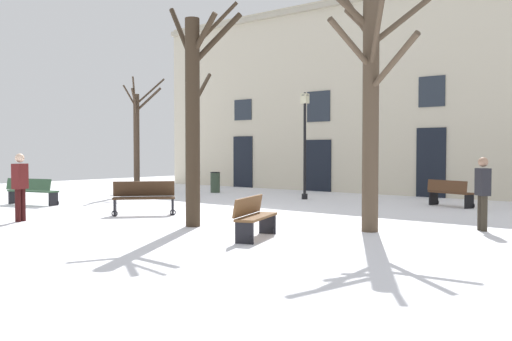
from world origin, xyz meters
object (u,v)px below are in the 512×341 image
at_px(bench_facing_shops, 144,197).
at_px(person_near_bench, 483,190).
at_px(bench_near_center_tree, 32,191).
at_px(streetlamp, 305,134).
at_px(litter_bin, 215,182).
at_px(bench_near_lamp, 254,217).
at_px(bench_back_to_back_left, 450,193).
at_px(tree_left_of_center, 370,95).
at_px(person_strolling, 20,184).
at_px(tree_right_of_center, 137,137).
at_px(tree_foreground, 194,110).

bearing_deg(bench_facing_shops, person_near_bench, -30.88).
bearing_deg(bench_near_center_tree, streetlamp, -143.10).
bearing_deg(person_near_bench, litter_bin, 29.25).
height_order(bench_near_lamp, bench_back_to_back_left, same).
height_order(tree_left_of_center, litter_bin, tree_left_of_center).
bearing_deg(bench_near_center_tree, tree_left_of_center, 171.88).
height_order(bench_facing_shops, person_strolling, person_strolling).
height_order(tree_right_of_center, streetlamp, tree_right_of_center).
relative_size(litter_bin, bench_back_to_back_left, 0.56).
height_order(tree_right_of_center, person_near_bench, tree_right_of_center).
relative_size(tree_right_of_center, bench_facing_shops, 3.08).
relative_size(litter_bin, person_strolling, 0.51).
bearing_deg(tree_foreground, tree_right_of_center, 148.48).
bearing_deg(bench_near_lamp, person_strolling, 84.74).
xyz_separation_m(bench_facing_shops, bench_back_to_back_left, (5.75, 7.71, -0.04)).
bearing_deg(tree_foreground, bench_near_center_tree, 177.82).
height_order(tree_left_of_center, streetlamp, tree_left_of_center).
distance_m(tree_left_of_center, tree_right_of_center, 13.17).
height_order(bench_near_center_tree, person_strolling, person_strolling).
height_order(tree_left_of_center, bench_near_lamp, tree_left_of_center).
relative_size(litter_bin, bench_facing_shops, 0.56).
distance_m(streetlamp, bench_facing_shops, 7.36).
relative_size(tree_left_of_center, tree_foreground, 1.06).
xyz_separation_m(bench_near_center_tree, bench_back_to_back_left, (10.98, 8.15, -0.02)).
height_order(tree_left_of_center, person_strolling, tree_left_of_center).
distance_m(tree_left_of_center, person_strolling, 8.91).
bearing_deg(person_strolling, tree_right_of_center, 9.40).
xyz_separation_m(person_strolling, person_near_bench, (9.59, 5.72, -0.05)).
xyz_separation_m(bench_near_center_tree, bench_facing_shops, (5.24, 0.44, 0.02)).
relative_size(bench_near_lamp, bench_facing_shops, 1.01).
relative_size(bench_near_center_tree, bench_facing_shops, 1.24).
bearing_deg(bench_near_lamp, tree_left_of_center, -49.96).
relative_size(streetlamp, bench_near_center_tree, 2.02).
bearing_deg(tree_left_of_center, bench_facing_shops, -170.59).
xyz_separation_m(litter_bin, bench_back_to_back_left, (9.99, 0.36, 0.00)).
xyz_separation_m(bench_back_to_back_left, person_strolling, (-7.04, -10.63, 0.51)).
xyz_separation_m(bench_near_lamp, person_near_bench, (3.26, 4.08, 0.47)).
bearing_deg(bench_near_lamp, tree_foreground, 57.12).
relative_size(tree_left_of_center, litter_bin, 6.39).
bearing_deg(streetlamp, person_near_bench, -28.95).
distance_m(streetlamp, person_strolling, 10.27).
bearing_deg(tree_left_of_center, person_strolling, -152.66).
xyz_separation_m(tree_left_of_center, bench_near_lamp, (-1.36, -2.34, -2.58)).
bearing_deg(bench_near_lamp, bench_facing_shops, 56.01).
bearing_deg(person_strolling, person_near_bench, -82.47).
bearing_deg(bench_back_to_back_left, bench_near_lamp, 105.12).
relative_size(person_strolling, person_near_bench, 1.04).
height_order(tree_right_of_center, tree_foreground, tree_foreground).
height_order(tree_foreground, person_strolling, tree_foreground).
distance_m(tree_right_of_center, bench_near_center_tree, 5.62).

